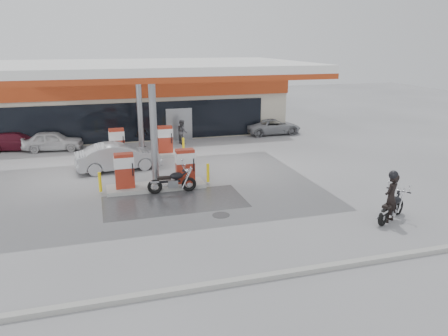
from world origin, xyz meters
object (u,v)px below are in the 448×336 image
object	(u,v)px
pump_island_far	(142,145)
hatchback_silver	(118,157)
pump_island_near	(156,174)
biker_main	(391,198)
parked_car_left	(18,141)
main_motorcycle	(392,208)
parked_motorcycle	(173,182)
parked_car_right	(273,126)
attendant	(182,132)
biker_walking	(142,135)
sedan_white	(53,141)

from	to	relation	value
pump_island_far	hatchback_silver	distance (m)	2.82
pump_island_near	biker_main	distance (m)	10.22
hatchback_silver	parked_car_left	size ratio (longest dim) A/B	1.10
main_motorcycle	parked_motorcycle	size ratio (longest dim) A/B	0.86
pump_island_far	hatchback_silver	xyz separation A→B (m)	(-1.48, -2.40, 0.01)
parked_car_left	parked_car_right	world-z (taller)	parked_car_left
main_motorcycle	parked_car_left	size ratio (longest dim) A/B	0.48
biker_main	parked_car_right	size ratio (longest dim) A/B	0.46
attendant	hatchback_silver	bearing A→B (deg)	128.31
main_motorcycle	biker_main	distance (m)	0.50
biker_walking	main_motorcycle	bearing A→B (deg)	-100.37
sedan_white	biker_main	bearing A→B (deg)	-133.41
sedan_white	parked_car_right	distance (m)	15.19
parked_car_left	biker_walking	distance (m)	7.78
pump_island_far	biker_walking	xyz separation A→B (m)	(0.25, 2.20, 0.13)
biker_main	hatchback_silver	distance (m)	13.76
pump_island_far	biker_walking	world-z (taller)	pump_island_far
pump_island_near	hatchback_silver	bearing A→B (deg)	112.36
biker_main	pump_island_near	bearing A→B (deg)	-67.80
pump_island_far	biker_main	size ratio (longest dim) A/B	2.71
sedan_white	biker_walking	size ratio (longest dim) A/B	2.16
main_motorcycle	biker_walking	distance (m)	16.50
pump_island_near	parked_car_right	distance (m)	14.14
biker_walking	parked_car_left	bearing A→B (deg)	127.66
parked_car_right	biker_walking	size ratio (longest dim) A/B	2.47
main_motorcycle	parked_car_left	distance (m)	22.45
pump_island_near	parked_car_left	world-z (taller)	pump_island_near
pump_island_near	biker_main	size ratio (longest dim) A/B	2.71
pump_island_near	biker_walking	distance (m)	8.20
pump_island_near	main_motorcycle	size ratio (longest dim) A/B	2.70
parked_motorcycle	biker_walking	world-z (taller)	biker_walking
biker_main	parked_car_right	bearing A→B (deg)	-126.16
parked_car_right	pump_island_far	bearing A→B (deg)	110.86
main_motorcycle	sedan_white	bearing A→B (deg)	99.97
parked_motorcycle	biker_walking	distance (m)	9.01
pump_island_far	sedan_white	bearing A→B (deg)	148.24
pump_island_near	main_motorcycle	distance (m)	10.29
attendant	parked_car_left	bearing A→B (deg)	72.23
parked_car_right	pump_island_near	bearing A→B (deg)	134.06
hatchback_silver	parked_motorcycle	bearing A→B (deg)	-160.61
biker_walking	pump_island_far	bearing A→B (deg)	-135.47
pump_island_far	biker_main	xyz separation A→B (m)	(7.98, -12.39, 0.24)
sedan_white	biker_walking	bearing A→B (deg)	-94.00
pump_island_far	hatchback_silver	world-z (taller)	pump_island_far
pump_island_far	parked_car_right	xyz separation A→B (m)	(10.00, 4.00, -0.14)
pump_island_near	parked_car_right	bearing A→B (deg)	45.00
attendant	parked_car_left	distance (m)	10.36
biker_main	sedan_white	bearing A→B (deg)	-78.98
biker_main	biker_walking	xyz separation A→B (m)	(-7.73, 14.59, -0.11)
pump_island_far	main_motorcycle	bearing A→B (deg)	-56.46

